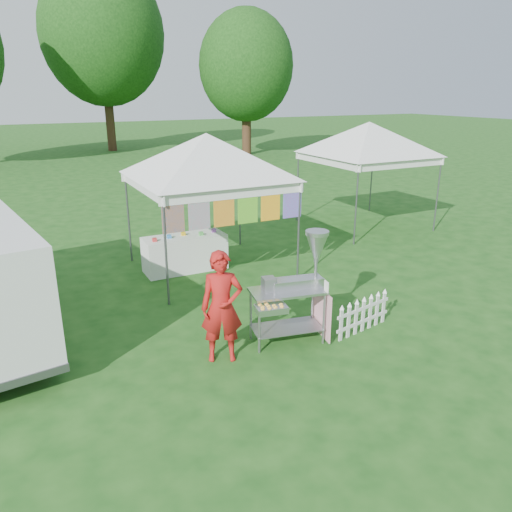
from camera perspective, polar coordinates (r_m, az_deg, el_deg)
ground at (r=8.40m, az=3.93°, el=-8.84°), size 120.00×120.00×0.00m
canopy_main at (r=10.64m, az=-5.71°, el=13.74°), size 4.24×4.24×3.45m
canopy_right at (r=14.77m, az=12.85°, el=14.71°), size 4.24×4.24×3.45m
tree_mid at (r=35.20m, az=-17.15°, el=23.08°), size 7.60×7.60×11.52m
tree_right at (r=31.61m, az=-1.13°, el=20.88°), size 5.60×5.60×8.42m
donut_cart at (r=7.79m, az=4.98°, el=-2.62°), size 1.40×0.87×1.79m
vendor at (r=7.31m, az=-3.93°, el=-5.84°), size 0.72×0.60×1.69m
picket_fence at (r=8.52m, az=12.15°, el=-6.66°), size 1.24×0.28×0.56m
display_table at (r=11.21m, az=-8.12°, el=0.34°), size 1.80×0.70×0.79m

